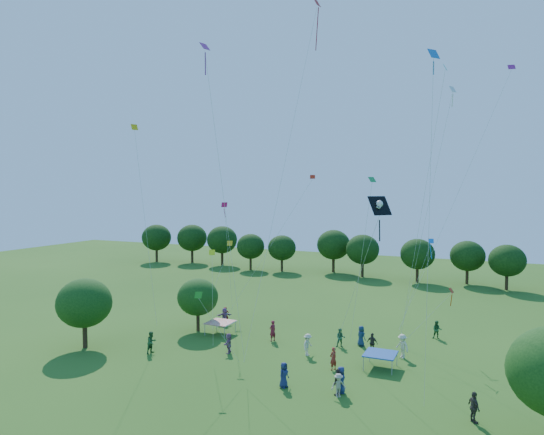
# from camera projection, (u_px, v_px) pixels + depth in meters

# --- Properties ---
(near_tree_west) EXTENTS (4.39, 4.39, 5.66)m
(near_tree_west) POSITION_uv_depth(u_px,v_px,m) (84.00, 303.00, 39.17)
(near_tree_west) COLOR #422B19
(near_tree_west) RESTS_ON ground
(near_tree_north) EXTENTS (3.71, 3.71, 4.77)m
(near_tree_north) POSITION_uv_depth(u_px,v_px,m) (198.00, 297.00, 43.98)
(near_tree_north) COLOR #422B19
(near_tree_north) RESTS_ON ground
(treeline) EXTENTS (88.01, 8.77, 6.77)m
(treeline) POSITION_uv_depth(u_px,v_px,m) (377.00, 250.00, 70.82)
(treeline) COLOR #422B19
(treeline) RESTS_ON ground
(tent_red_stripe) EXTENTS (2.20, 2.20, 1.10)m
(tent_red_stripe) POSITION_uv_depth(u_px,v_px,m) (220.00, 322.00, 43.10)
(tent_red_stripe) COLOR red
(tent_red_stripe) RESTS_ON ground
(tent_blue) EXTENTS (2.20, 2.20, 1.10)m
(tent_blue) POSITION_uv_depth(u_px,v_px,m) (380.00, 354.00, 34.78)
(tent_blue) COLOR #164393
(tent_blue) RESTS_ON ground
(crowd_person_0) EXTENTS (0.73, 0.94, 1.68)m
(crowd_person_0) POSITION_uv_depth(u_px,v_px,m) (341.00, 380.00, 30.57)
(crowd_person_0) COLOR navy
(crowd_person_0) RESTS_ON ground
(crowd_person_1) EXTENTS (0.65, 0.73, 1.65)m
(crowd_person_1) POSITION_uv_depth(u_px,v_px,m) (333.00, 359.00, 34.44)
(crowd_person_1) COLOR maroon
(crowd_person_1) RESTS_ON ground
(crowd_person_2) EXTENTS (0.81, 0.49, 1.57)m
(crowd_person_2) POSITION_uv_depth(u_px,v_px,m) (437.00, 330.00, 41.68)
(crowd_person_2) COLOR #265A2B
(crowd_person_2) RESTS_ON ground
(crowd_person_3) EXTENTS (1.03, 0.94, 1.48)m
(crowd_person_3) POSITION_uv_depth(u_px,v_px,m) (338.00, 385.00, 29.96)
(crowd_person_3) COLOR #B6A891
(crowd_person_3) RESTS_ON ground
(crowd_person_4) EXTENTS (0.93, 1.11, 1.74)m
(crowd_person_4) POSITION_uv_depth(u_px,v_px,m) (474.00, 407.00, 26.63)
(crowd_person_4) COLOR #3F3733
(crowd_person_4) RESTS_ON ground
(crowd_person_5) EXTENTS (1.47, 1.36, 1.59)m
(crowd_person_5) POSITION_uv_depth(u_px,v_px,m) (224.00, 316.00, 46.21)
(crowd_person_5) COLOR #A864AC
(crowd_person_5) RESTS_ON ground
(crowd_person_6) EXTENTS (0.63, 0.90, 1.65)m
(crowd_person_6) POSITION_uv_depth(u_px,v_px,m) (284.00, 375.00, 31.42)
(crowd_person_6) COLOR navy
(crowd_person_6) RESTS_ON ground
(crowd_person_7) EXTENTS (0.68, 0.71, 1.62)m
(crowd_person_7) POSITION_uv_depth(u_px,v_px,m) (226.00, 315.00, 46.39)
(crowd_person_7) COLOR maroon
(crowd_person_7) RESTS_ON ground
(crowd_person_8) EXTENTS (0.60, 0.92, 1.72)m
(crowd_person_8) POSITION_uv_depth(u_px,v_px,m) (152.00, 342.00, 38.03)
(crowd_person_8) COLOR #245428
(crowd_person_8) RESTS_ON ground
(crowd_person_9) EXTENTS (1.29, 1.14, 1.84)m
(crowd_person_9) POSITION_uv_depth(u_px,v_px,m) (402.00, 346.00, 36.93)
(crowd_person_9) COLOR beige
(crowd_person_9) RESTS_ON ground
(crowd_person_10) EXTENTS (1.00, 0.66, 1.56)m
(crowd_person_10) POSITION_uv_depth(u_px,v_px,m) (372.00, 343.00, 38.13)
(crowd_person_10) COLOR #38332D
(crowd_person_10) RESTS_ON ground
(crowd_person_11) EXTENTS (0.89, 1.54, 1.56)m
(crowd_person_11) POSITION_uv_depth(u_px,v_px,m) (229.00, 343.00, 38.09)
(crowd_person_11) COLOR #895079
(crowd_person_11) RESTS_ON ground
(crowd_person_12) EXTENTS (0.93, 0.84, 1.68)m
(crowd_person_12) POSITION_uv_depth(u_px,v_px,m) (361.00, 336.00, 39.76)
(crowd_person_12) COLOR navy
(crowd_person_12) RESTS_ON ground
(crowd_person_13) EXTENTS (0.66, 0.78, 1.76)m
(crowd_person_13) POSITION_uv_depth(u_px,v_px,m) (273.00, 331.00, 41.07)
(crowd_person_13) COLOR maroon
(crowd_person_13) RESTS_ON ground
(crowd_person_14) EXTENTS (0.85, 0.63, 1.53)m
(crowd_person_14) POSITION_uv_depth(u_px,v_px,m) (341.00, 338.00, 39.49)
(crowd_person_14) COLOR #29603D
(crowd_person_14) RESTS_ON ground
(crowd_person_15) EXTENTS (0.64, 1.17, 1.71)m
(crowd_person_15) POSITION_uv_depth(u_px,v_px,m) (308.00, 345.00, 37.46)
(crowd_person_15) COLOR beige
(crowd_person_15) RESTS_ON ground
(crowd_person_16) EXTENTS (0.69, 1.07, 1.68)m
(crowd_person_16) POSITION_uv_depth(u_px,v_px,m) (338.00, 382.00, 30.19)
(crowd_person_16) COLOR #362D2B
(crowd_person_16) RESTS_ON ground
(pirate_kite) EXTENTS (4.68, 4.96, 11.19)m
(pirate_kite) POSITION_uv_depth(u_px,v_px,m) (378.00, 209.00, 25.81)
(pirate_kite) COLOR black
(red_high_kite) EXTENTS (3.13, 6.59, 25.55)m
(red_high_kite) POSITION_uv_depth(u_px,v_px,m) (303.00, 77.00, 34.92)
(red_high_kite) COLOR red
(small_kite_0) EXTENTS (0.78, 2.55, 10.42)m
(small_kite_0) POSITION_uv_depth(u_px,v_px,m) (226.00, 225.00, 44.02)
(small_kite_0) COLOR #BD0B39
(small_kite_1) EXTENTS (3.57, 1.93, 4.30)m
(small_kite_1) POSITION_uv_depth(u_px,v_px,m) (445.00, 300.00, 35.73)
(small_kite_1) COLOR red
(small_kite_2) EXTENTS (0.49, 0.40, 7.13)m
(small_kite_2) POSITION_uv_depth(u_px,v_px,m) (212.00, 270.00, 35.55)
(small_kite_2) COLOR #DAE614
(small_kite_3) EXTENTS (2.23, 2.08, 12.44)m
(small_kite_3) POSITION_uv_depth(u_px,v_px,m) (367.00, 219.00, 34.74)
(small_kite_3) COLOR #198A3B
(small_kite_4) EXTENTS (0.66, 1.71, 19.09)m
(small_kite_4) POSITION_uv_depth(u_px,v_px,m) (432.00, 126.00, 25.91)
(small_kite_4) COLOR #1262B5
(small_kite_5) EXTENTS (1.42, 3.17, 20.38)m
(small_kite_5) POSITION_uv_depth(u_px,v_px,m) (214.00, 125.00, 29.87)
(small_kite_5) COLOR #831576
(small_kite_6) EXTENTS (3.92, 1.57, 19.29)m
(small_kite_6) POSITION_uv_depth(u_px,v_px,m) (440.00, 151.00, 37.05)
(small_kite_6) COLOR silver
(small_kite_7) EXTENTS (3.26, 3.72, 19.37)m
(small_kite_7) POSITION_uv_depth(u_px,v_px,m) (428.00, 170.00, 32.14)
(small_kite_7) COLOR #0CBCB8
(small_kite_8) EXTENTS (6.91, 5.00, 13.00)m
(small_kite_8) POSITION_uv_depth(u_px,v_px,m) (292.00, 210.00, 46.96)
(small_kite_8) COLOR red
(small_kite_9) EXTENTS (1.99, 0.69, 17.03)m
(small_kite_9) POSITION_uv_depth(u_px,v_px,m) (140.00, 174.00, 40.61)
(small_kite_9) COLOR yellow
(small_kite_10) EXTENTS (0.60, 4.36, 6.22)m
(small_kite_10) POSITION_uv_depth(u_px,v_px,m) (227.00, 252.00, 50.16)
(small_kite_10) COLOR gold
(small_kite_11) EXTENTS (2.00, 2.45, 5.02)m
(small_kite_11) POSITION_uv_depth(u_px,v_px,m) (205.00, 306.00, 31.08)
(small_kite_11) COLOR #1B7916
(small_kite_12) EXTENTS (2.40, 2.31, 7.43)m
(small_kite_12) POSITION_uv_depth(u_px,v_px,m) (426.00, 257.00, 40.55)
(small_kite_12) COLOR blue
(small_kite_13) EXTENTS (8.31, 4.30, 21.71)m
(small_kite_13) POSITION_uv_depth(u_px,v_px,m) (480.00, 140.00, 39.46)
(small_kite_13) COLOR #8A176F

